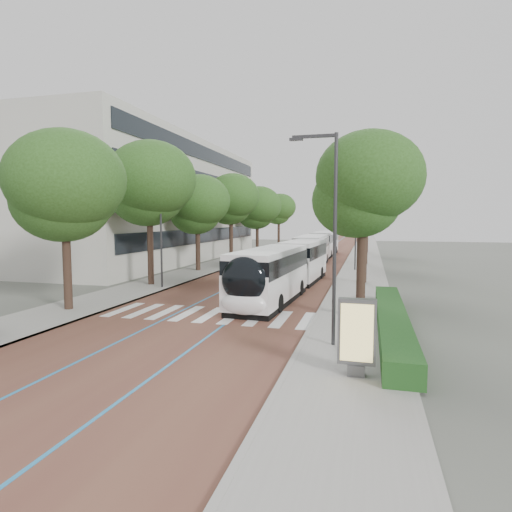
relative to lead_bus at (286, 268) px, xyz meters
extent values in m
plane|color=#51544C|center=(-2.70, -8.68, -1.63)|extent=(160.00, 160.00, 0.00)
cube|color=brown|center=(-2.70, 31.32, -1.62)|extent=(11.00, 140.00, 0.02)
cube|color=gray|center=(-10.20, 31.32, -1.57)|extent=(4.00, 140.00, 0.12)
cube|color=gray|center=(4.80, 31.32, -1.57)|extent=(4.00, 140.00, 0.12)
cube|color=gray|center=(-8.30, 31.32, -1.57)|extent=(0.20, 140.00, 0.14)
cube|color=gray|center=(2.90, 31.32, -1.57)|extent=(0.20, 140.00, 0.14)
cube|color=silver|center=(-7.50, -7.68, -1.60)|extent=(0.55, 3.60, 0.01)
cube|color=silver|center=(-6.25, -7.68, -1.60)|extent=(0.55, 3.60, 0.01)
cube|color=silver|center=(-5.00, -7.68, -1.60)|extent=(0.55, 3.60, 0.01)
cube|color=silver|center=(-3.75, -7.68, -1.60)|extent=(0.55, 3.60, 0.01)
cube|color=silver|center=(-2.50, -7.68, -1.60)|extent=(0.55, 3.60, 0.01)
cube|color=silver|center=(-1.25, -7.68, -1.60)|extent=(0.55, 3.60, 0.01)
cube|color=silver|center=(0.00, -7.68, -1.60)|extent=(0.55, 3.60, 0.01)
cube|color=silver|center=(1.25, -7.68, -1.60)|extent=(0.55, 3.60, 0.01)
cube|color=silver|center=(2.50, -7.68, -1.60)|extent=(0.55, 3.60, 0.01)
cube|color=teal|center=(-4.30, 31.32, -1.60)|extent=(0.12, 126.00, 0.01)
cube|color=teal|center=(-1.10, 31.32, -1.60)|extent=(0.12, 126.00, 0.01)
cube|color=#9E9C93|center=(-22.20, 19.32, 5.37)|extent=(18.00, 40.00, 14.00)
cube|color=black|center=(-13.15, 19.32, 1.37)|extent=(0.12, 38.00, 1.60)
cube|color=black|center=(-13.15, 19.32, 4.57)|extent=(0.12, 38.00, 1.60)
cube|color=black|center=(-13.15, 19.32, 7.77)|extent=(0.12, 38.00, 1.60)
cube|color=black|center=(-13.15, 19.32, 10.77)|extent=(0.12, 38.00, 1.60)
cube|color=#174317|center=(6.40, -8.68, -1.11)|extent=(1.20, 14.00, 0.80)
cylinder|color=#313134|center=(4.10, -11.68, 2.49)|extent=(0.14, 0.14, 8.00)
cube|color=#313134|center=(3.30, -11.68, 6.39)|extent=(1.70, 0.12, 0.12)
cube|color=#313134|center=(2.60, -11.68, 6.31)|extent=(0.50, 0.20, 0.10)
cylinder|color=#313134|center=(4.10, 13.32, 2.49)|extent=(0.14, 0.14, 8.00)
cube|color=#313134|center=(3.30, 13.32, 6.39)|extent=(1.70, 0.12, 0.12)
cube|color=#313134|center=(2.60, 13.32, 6.31)|extent=(0.50, 0.20, 0.10)
cylinder|color=#313134|center=(-8.80, -0.68, 2.49)|extent=(0.14, 0.14, 8.00)
cylinder|color=black|center=(-10.20, -8.68, 0.64)|extent=(0.44, 0.44, 4.53)
ellipsoid|color=#234616|center=(-10.20, -8.68, 4.76)|extent=(6.06, 6.06, 5.15)
cylinder|color=black|center=(-10.20, 0.32, 0.93)|extent=(0.44, 0.44, 5.12)
ellipsoid|color=#234616|center=(-10.20, 0.32, 5.58)|extent=(6.45, 6.45, 5.48)
cylinder|color=black|center=(-10.20, 9.32, 0.51)|extent=(0.44, 0.44, 4.27)
ellipsoid|color=#234616|center=(-10.20, 9.32, 4.39)|extent=(5.67, 5.67, 4.82)
cylinder|color=black|center=(-10.20, 19.32, 0.83)|extent=(0.44, 0.44, 4.92)
ellipsoid|color=#234616|center=(-10.20, 19.32, 5.31)|extent=(6.10, 6.10, 5.19)
cylinder|color=black|center=(-10.20, 31.32, 0.59)|extent=(0.44, 0.44, 4.43)
ellipsoid|color=#234616|center=(-10.20, 31.32, 4.61)|extent=(6.38, 6.38, 5.42)
cylinder|color=black|center=(-10.20, 46.32, 0.65)|extent=(0.44, 0.44, 4.55)
ellipsoid|color=#234616|center=(-10.20, 46.32, 4.78)|extent=(5.50, 5.50, 4.68)
cylinder|color=black|center=(5.00, -6.68, 0.62)|extent=(0.44, 0.44, 4.50)
ellipsoid|color=#234616|center=(5.00, -6.68, 4.72)|extent=(5.09, 5.09, 4.33)
cylinder|color=black|center=(5.00, 5.32, 0.75)|extent=(0.44, 0.44, 4.77)
ellipsoid|color=#234616|center=(5.00, 5.32, 5.09)|extent=(5.45, 5.45, 4.64)
cylinder|color=black|center=(5.00, 19.32, 0.59)|extent=(0.44, 0.44, 4.44)
ellipsoid|color=#234616|center=(5.00, 19.32, 4.63)|extent=(5.76, 5.76, 4.90)
cylinder|color=black|center=(5.00, 35.32, 0.62)|extent=(0.44, 0.44, 4.50)
ellipsoid|color=#234616|center=(5.00, 35.32, 4.71)|extent=(5.00, 5.00, 4.25)
cylinder|color=black|center=(0.07, 1.30, 0.15)|extent=(2.34, 1.02, 2.30)
cube|color=white|center=(-0.21, -3.82, -0.37)|extent=(3.00, 9.48, 1.82)
cube|color=black|center=(-0.21, -3.82, 0.77)|extent=(3.03, 9.30, 0.97)
cube|color=silver|center=(-0.21, -3.82, 1.42)|extent=(2.94, 9.29, 0.31)
cube|color=black|center=(-0.21, -3.82, -1.45)|extent=(2.93, 9.10, 0.35)
cube|color=white|center=(0.30, 5.61, -0.37)|extent=(2.91, 7.86, 1.82)
cube|color=black|center=(0.30, 5.61, 0.77)|extent=(2.94, 7.71, 0.97)
cube|color=silver|center=(0.30, 5.61, 1.42)|extent=(2.85, 7.71, 0.31)
cube|color=black|center=(0.30, 5.61, -1.45)|extent=(2.84, 7.55, 0.35)
ellipsoid|color=black|center=(-0.45, -8.35, 0.38)|extent=(2.41, 1.22, 2.28)
ellipsoid|color=white|center=(-0.45, -8.40, -0.76)|extent=(2.40, 1.12, 1.14)
cylinder|color=black|center=(-1.46, -6.04, -1.13)|extent=(0.35, 1.01, 1.00)
cylinder|color=black|center=(0.80, -6.16, -1.13)|extent=(0.35, 1.01, 1.00)
cylinder|color=black|center=(-0.74, 7.34, -1.13)|extent=(0.35, 1.01, 1.00)
cylinder|color=black|center=(1.52, 7.22, -1.13)|extent=(0.35, 1.01, 1.00)
cylinder|color=black|center=(-1.17, -0.69, -1.13)|extent=(0.35, 1.01, 1.00)
cylinder|color=black|center=(1.09, -0.81, -1.13)|extent=(0.35, 1.01, 1.00)
cube|color=white|center=(-0.33, 16.18, -0.37)|extent=(2.69, 12.04, 1.82)
cube|color=black|center=(-0.33, 16.18, 0.77)|extent=(2.73, 11.80, 0.97)
cube|color=silver|center=(-0.33, 16.18, 1.42)|extent=(2.64, 11.80, 0.31)
cube|color=black|center=(-0.33, 16.18, -1.45)|extent=(2.63, 11.56, 0.35)
ellipsoid|color=black|center=(-0.24, 10.33, 0.38)|extent=(2.37, 1.14, 2.28)
ellipsoid|color=white|center=(-0.24, 10.28, -0.76)|extent=(2.37, 1.04, 1.14)
cylinder|color=black|center=(-1.41, 12.56, -1.13)|extent=(0.32, 1.00, 1.00)
cylinder|color=black|center=(0.85, 12.60, -1.13)|extent=(0.32, 1.00, 1.00)
cylinder|color=black|center=(-1.52, 19.96, -1.13)|extent=(0.32, 1.00, 1.00)
cylinder|color=black|center=(0.74, 20.00, -1.13)|extent=(0.32, 1.00, 1.00)
cube|color=white|center=(-0.42, 29.96, -0.37)|extent=(2.70, 12.04, 1.82)
cube|color=black|center=(-0.42, 29.96, 0.77)|extent=(2.74, 11.80, 0.97)
cube|color=silver|center=(-0.42, 29.96, 1.42)|extent=(2.65, 11.80, 0.31)
cube|color=black|center=(-0.42, 29.96, -1.45)|extent=(2.65, 11.56, 0.35)
ellipsoid|color=black|center=(-0.52, 24.11, 0.38)|extent=(2.37, 1.14, 2.28)
ellipsoid|color=white|center=(-0.53, 24.06, -0.76)|extent=(2.37, 1.04, 1.14)
cylinder|color=black|center=(-1.62, 26.38, -1.13)|extent=(0.32, 1.00, 1.00)
cylinder|color=black|center=(0.64, 26.34, -1.13)|extent=(0.32, 1.00, 1.00)
cylinder|color=black|center=(-1.49, 33.78, -1.13)|extent=(0.32, 1.00, 1.00)
cylinder|color=black|center=(0.77, 33.74, -1.13)|extent=(0.32, 1.00, 1.00)
cube|color=#59595B|center=(5.05, -14.75, -1.33)|extent=(0.54, 0.45, 0.35)
cube|color=#59595B|center=(5.05, -14.75, -0.13)|extent=(1.16, 0.33, 2.04)
cube|color=#ECD67D|center=(5.05, -14.92, -0.13)|extent=(0.98, 0.03, 1.77)
camera|label=1|loc=(5.35, -27.98, 3.32)|focal=30.00mm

